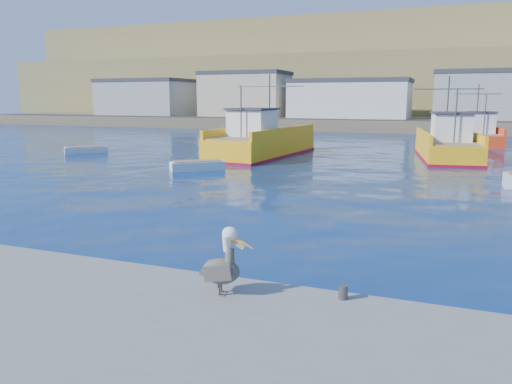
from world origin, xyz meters
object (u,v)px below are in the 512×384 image
Objects in this scene: trawler_yellow_a at (261,142)px; skiff_left at (86,151)px; pelican at (223,266)px; skiff_extra at (197,166)px; boat_orange at (478,134)px; trawler_yellow_b at (447,146)px.

trawler_yellow_a is 3.99× the size of skiff_left.
trawler_yellow_a is 15.31m from skiff_left.
pelican is (10.04, -29.30, 0.01)m from trawler_yellow_a.
pelican is (11.10, -19.94, 0.90)m from skiff_extra.
trawler_yellow_b is at bearing -101.25° from boat_orange.
trawler_yellow_a is 30.97m from pelican.
trawler_yellow_a is 14.73m from trawler_yellow_b.
skiff_left is at bearing -146.43° from boat_orange.
skiff_left is 2.23× the size of pelican.
boat_orange reaches higher than skiff_left.
trawler_yellow_a is at bearing 83.54° from skiff_extra.
trawler_yellow_b reaches higher than skiff_extra.
skiff_left is 14.87m from skiff_extra.
pelican reaches higher than skiff_extra.
boat_orange is at bearing 33.57° from skiff_left.
trawler_yellow_a is 1.16× the size of trawler_yellow_b.
trawler_yellow_b is 3.33× the size of skiff_extra.
pelican is at bearing -98.68° from boat_orange.
trawler_yellow_a is at bearing -134.45° from boat_orange.
trawler_yellow_a reaches higher than boat_orange.
pelican is (24.86, -25.58, 0.90)m from skiff_left.
trawler_yellow_b is at bearing 39.36° from skiff_extra.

